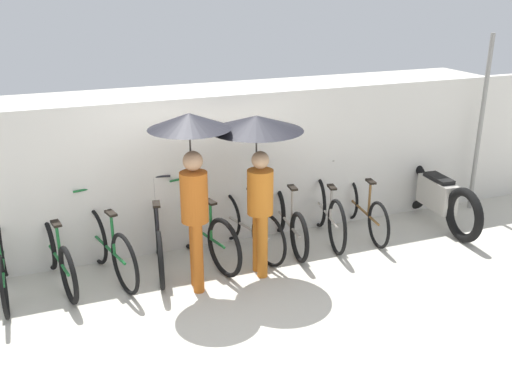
# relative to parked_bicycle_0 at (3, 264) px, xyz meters

# --- Properties ---
(ground_plane) EXTENTS (30.00, 30.00, 0.00)m
(ground_plane) POSITION_rel_parked_bicycle_0_xyz_m (2.44, -1.27, -0.38)
(ground_plane) COLOR beige
(back_wall) EXTENTS (14.09, 0.12, 2.09)m
(back_wall) POSITION_rel_parked_bicycle_0_xyz_m (2.44, 0.45, 0.66)
(back_wall) COLOR silver
(back_wall) RESTS_ON ground
(parked_bicycle_0) EXTENTS (0.44, 1.79, 1.03)m
(parked_bicycle_0) POSITION_rel_parked_bicycle_0_xyz_m (0.00, 0.00, 0.00)
(parked_bicycle_0) COLOR black
(parked_bicycle_0) RESTS_ON ground
(parked_bicycle_1) EXTENTS (0.48, 1.67, 1.10)m
(parked_bicycle_1) POSITION_rel_parked_bicycle_0_xyz_m (0.61, 0.01, -0.02)
(parked_bicycle_1) COLOR black
(parked_bicycle_1) RESTS_ON ground
(parked_bicycle_2) EXTENTS (0.56, 1.67, 1.05)m
(parked_bicycle_2) POSITION_rel_parked_bicycle_0_xyz_m (1.22, -0.04, 0.01)
(parked_bicycle_2) COLOR black
(parked_bicycle_2) RESTS_ON ground
(parked_bicycle_3) EXTENTS (0.47, 1.67, 1.11)m
(parked_bicycle_3) POSITION_rel_parked_bicycle_0_xyz_m (1.83, -0.06, -0.00)
(parked_bicycle_3) COLOR black
(parked_bicycle_3) RESTS_ON ground
(parked_bicycle_4) EXTENTS (0.56, 1.70, 1.04)m
(parked_bicycle_4) POSITION_rel_parked_bicycle_0_xyz_m (2.44, -0.07, 0.01)
(parked_bicycle_4) COLOR black
(parked_bicycle_4) RESTS_ON ground
(parked_bicycle_5) EXTENTS (0.57, 1.71, 1.09)m
(parked_bicycle_5) POSITION_rel_parked_bicycle_0_xyz_m (3.05, 0.01, 0.00)
(parked_bicycle_5) COLOR black
(parked_bicycle_5) RESTS_ON ground
(parked_bicycle_6) EXTENTS (0.44, 1.68, 0.98)m
(parked_bicycle_6) POSITION_rel_parked_bicycle_0_xyz_m (3.67, -0.01, -0.03)
(parked_bicycle_6) COLOR black
(parked_bicycle_6) RESTS_ON ground
(parked_bicycle_7) EXTENTS (0.53, 1.70, 1.03)m
(parked_bicycle_7) POSITION_rel_parked_bicycle_0_xyz_m (4.28, -0.02, 0.01)
(parked_bicycle_7) COLOR black
(parked_bicycle_7) RESTS_ON ground
(parked_bicycle_8) EXTENTS (0.45, 1.73, 0.97)m
(parked_bicycle_8) POSITION_rel_parked_bicycle_0_xyz_m (4.89, 0.00, -0.03)
(parked_bicycle_8) COLOR black
(parked_bicycle_8) RESTS_ON ground
(pedestrian_leading) EXTENTS (0.95, 0.95, 2.12)m
(pedestrian_leading) POSITION_rel_parked_bicycle_0_xyz_m (2.16, -0.63, 1.25)
(pedestrian_leading) COLOR #B25619
(pedestrian_leading) RESTS_ON ground
(pedestrian_center) EXTENTS (1.13, 1.13, 2.01)m
(pedestrian_center) POSITION_rel_parked_bicycle_0_xyz_m (3.00, -0.55, 1.25)
(pedestrian_center) COLOR #C66B1E
(pedestrian_center) RESTS_ON ground
(motorcycle) EXTENTS (0.58, 2.14, 0.96)m
(motorcycle) POSITION_rel_parked_bicycle_0_xyz_m (6.09, -0.14, 0.05)
(motorcycle) COLOR black
(motorcycle) RESTS_ON ground
(awning_pole) EXTENTS (0.07, 0.07, 2.78)m
(awning_pole) POSITION_rel_parked_bicycle_0_xyz_m (7.04, 0.16, 1.01)
(awning_pole) COLOR gray
(awning_pole) RESTS_ON ground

